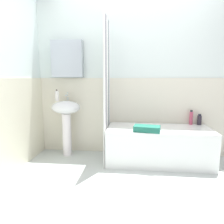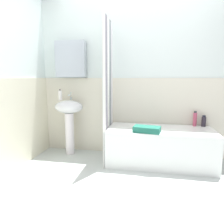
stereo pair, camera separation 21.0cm
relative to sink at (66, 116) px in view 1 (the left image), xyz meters
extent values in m
cube|color=silver|center=(1.07, -1.03, -0.65)|extent=(4.80, 5.60, 0.04)
cube|color=white|center=(1.07, 0.24, 0.57)|extent=(3.60, 0.05, 2.40)
cube|color=silver|center=(1.07, 0.21, -0.03)|extent=(3.60, 0.02, 1.20)
cube|color=silver|center=(0.00, 0.15, 0.86)|extent=(0.48, 0.12, 0.56)
cube|color=white|center=(-0.51, -0.69, 0.57)|extent=(0.05, 1.81, 2.40)
cube|color=silver|center=(-0.48, -0.69, -0.03)|extent=(0.02, 1.81, 1.20)
cylinder|color=white|center=(0.00, 0.00, -0.30)|extent=(0.14, 0.14, 0.66)
ellipsoid|color=white|center=(0.00, 0.00, 0.13)|extent=(0.44, 0.34, 0.20)
cylinder|color=silver|center=(0.00, 0.10, 0.25)|extent=(0.03, 0.03, 0.05)
cylinder|color=silver|center=(0.00, 0.05, 0.31)|extent=(0.02, 0.10, 0.02)
sphere|color=silver|center=(0.00, 0.10, 0.34)|extent=(0.03, 0.03, 0.03)
cylinder|color=white|center=(-0.13, 0.00, 0.30)|extent=(0.06, 0.06, 0.15)
sphere|color=#2D2025|center=(-0.13, 0.00, 0.39)|extent=(0.02, 0.02, 0.02)
cube|color=white|center=(1.39, -0.13, -0.38)|extent=(1.45, 0.65, 0.50)
cube|color=white|center=(0.65, -0.39, 0.37)|extent=(0.01, 0.13, 2.00)
cube|color=gray|center=(0.65, -0.26, 0.37)|extent=(0.01, 0.13, 2.00)
cube|color=white|center=(0.65, -0.13, 0.37)|extent=(0.01, 0.13, 2.00)
cube|color=gray|center=(0.65, 0.00, 0.37)|extent=(0.01, 0.13, 2.00)
cube|color=white|center=(0.65, 0.13, 0.37)|extent=(0.01, 0.13, 2.00)
cylinder|color=#2F2933|center=(2.01, 0.14, -0.06)|extent=(0.06, 0.06, 0.14)
cylinder|color=black|center=(2.01, 0.14, 0.03)|extent=(0.04, 0.04, 0.02)
cylinder|color=#C44B68|center=(1.89, 0.14, -0.03)|extent=(0.05, 0.05, 0.20)
cylinder|color=#1F292C|center=(1.89, 0.14, 0.08)|extent=(0.04, 0.04, 0.02)
cube|color=#236F5B|center=(1.21, -0.34, -0.09)|extent=(0.37, 0.24, 0.08)
camera|label=1|loc=(1.04, -3.05, 0.58)|focal=33.46mm
camera|label=2|loc=(1.25, -3.02, 0.58)|focal=33.46mm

